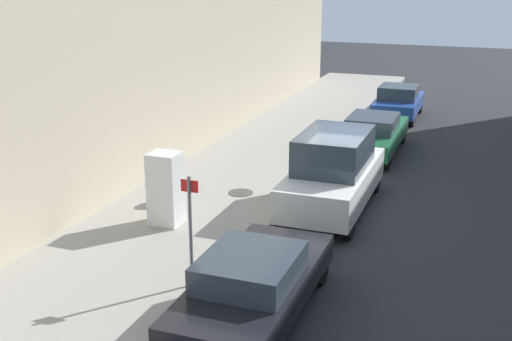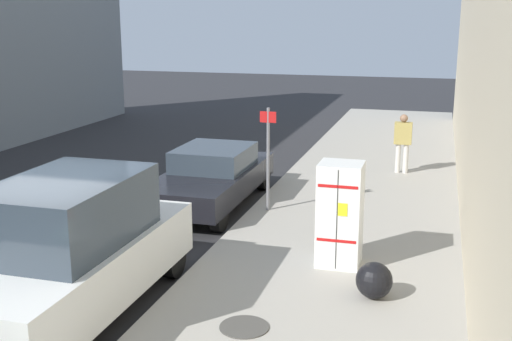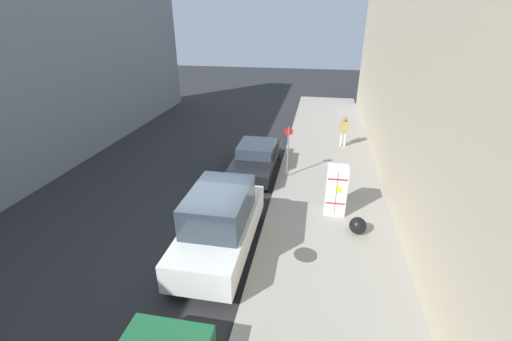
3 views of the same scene
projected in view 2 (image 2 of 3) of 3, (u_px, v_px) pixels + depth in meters
ground_plane at (48, 312)px, 9.76m from camera, size 80.00×80.00×0.00m
discarded_refrigerator at (340, 214)px, 11.03m from camera, size 0.74×0.69×1.82m
manhole_cover at (244, 327)px, 8.95m from camera, size 0.70×0.70×0.02m
street_sign_post at (268, 153)px, 14.05m from camera, size 0.36×0.07×2.30m
trash_bag at (374, 280)px, 9.84m from camera, size 0.57×0.57×0.57m
pedestrian_walking_far at (403, 139)px, 17.53m from camera, size 0.47×0.22×1.63m
parked_sedan_dark at (212, 176)px, 15.11m from camera, size 1.84×4.59×1.37m
parked_van_white at (71, 250)px, 9.39m from camera, size 1.91×4.76×2.13m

